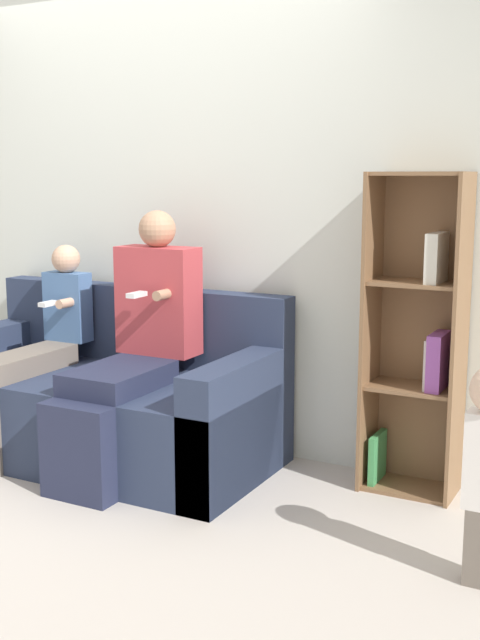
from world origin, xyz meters
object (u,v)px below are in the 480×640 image
couch (104,404)px  adult_seated (134,341)px  child_seated (29,353)px  bookshelf (419,337)px

couch → adult_seated: (0.26, -0.07, 0.38)m
child_seated → adult_seated: bearing=5.8°
adult_seated → child_seated: (-0.65, -0.07, -0.12)m
adult_seated → bookshelf: 1.41m
couch → child_seated: child_seated is taller
adult_seated → child_seated: bearing=-174.2°
bookshelf → couch: bearing=-168.0°
child_seated → bookshelf: bookshelf is taller
bookshelf → adult_seated: bearing=-163.1°
adult_seated → couch: bearing=165.1°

